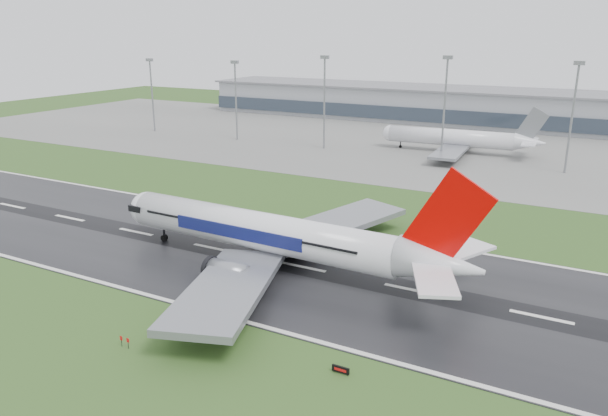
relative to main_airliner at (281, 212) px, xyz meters
The scene contains 12 objects.
ground 19.88m from the main_airliner, behind, with size 520.00×520.00×0.00m, color #294A1B.
runway 19.85m from the main_airliner, behind, with size 400.00×45.00×0.10m, color black.
apron 128.56m from the main_airliner, 97.52° to the left, with size 400.00×130.00×0.08m, color slate.
terminal 187.80m from the main_airliner, 95.13° to the left, with size 240.00×36.00×15.00m, color gray.
main_airliner is the anchor object (origin of this frame).
parked_airliner 117.16m from the main_airliner, 89.02° to the left, with size 56.27×52.39×16.49m, color silver, non-canonical shape.
runway_sign 35.63m from the main_airliner, 47.52° to the right, with size 2.30×0.26×1.04m, color black, non-canonical shape.
floodmast_0 159.02m from the main_airliner, 140.07° to the left, with size 0.64×0.64×28.80m, color gray.
floodmast_1 129.53m from the main_airliner, 127.99° to the left, with size 0.64×0.64×28.91m, color gray.
floodmast_2 110.43m from the main_airliner, 112.33° to the left, with size 0.64×0.64×31.45m, color gray.
floodmast_3 102.19m from the main_airliner, 89.54° to the left, with size 0.64×0.64×32.20m, color gray.
floodmast_4 109.08m from the main_airliner, 69.47° to the left, with size 0.64×0.64×31.38m, color gray.
Camera 1 is at (64.98, -83.81, 40.43)m, focal length 33.92 mm.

